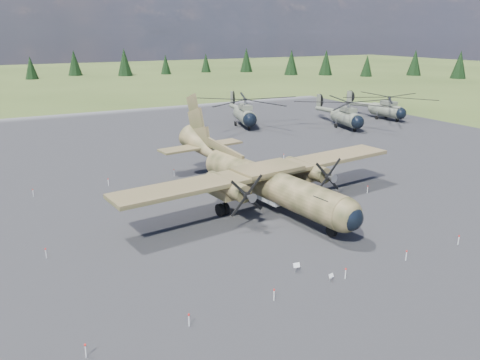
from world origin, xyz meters
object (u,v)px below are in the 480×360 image
helicopter_near (245,107)px  helicopter_far (387,103)px  helicopter_mid (347,109)px  transport_plane (260,175)px

helicopter_near → helicopter_far: 29.42m
helicopter_near → helicopter_far: bearing=1.9°
helicopter_mid → helicopter_far: 13.52m
helicopter_near → helicopter_far: (28.58, -6.97, -0.38)m
helicopter_near → helicopter_mid: 18.59m
transport_plane → helicopter_near: 41.01m
helicopter_near → helicopter_mid: (15.47, -10.30, -0.22)m
transport_plane → helicopter_far: transport_plane is taller
transport_plane → helicopter_mid: 42.82m
helicopter_near → helicopter_mid: bearing=-18.0°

